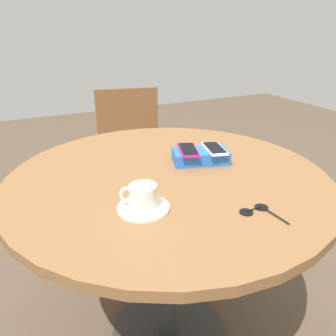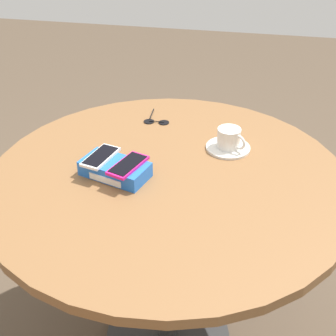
# 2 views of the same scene
# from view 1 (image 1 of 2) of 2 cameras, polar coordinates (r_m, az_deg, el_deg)

# --- Properties ---
(ground_plane) EXTENTS (8.00, 8.00, 0.00)m
(ground_plane) POSITION_cam_1_polar(r_m,az_deg,el_deg) (1.57, 0.00, -26.69)
(ground_plane) COLOR brown
(round_table) EXTENTS (1.07, 1.07, 0.75)m
(round_table) POSITION_cam_1_polar(r_m,az_deg,el_deg) (1.16, 0.00, -6.34)
(round_table) COLOR #2D2D2D
(round_table) RESTS_ON ground_plane
(phone_box) EXTENTS (0.22, 0.15, 0.05)m
(phone_box) POSITION_cam_1_polar(r_m,az_deg,el_deg) (1.19, 5.68, 2.07)
(phone_box) COLOR blue
(phone_box) RESTS_ON round_table
(phone_white) EXTENTS (0.09, 0.14, 0.01)m
(phone_white) POSITION_cam_1_polar(r_m,az_deg,el_deg) (1.19, 8.06, 3.40)
(phone_white) COLOR silver
(phone_white) RESTS_ON phone_box
(phone_magenta) EXTENTS (0.10, 0.15, 0.01)m
(phone_magenta) POSITION_cam_1_polar(r_m,az_deg,el_deg) (1.17, 3.54, 3.19)
(phone_magenta) COLOR #D11975
(phone_magenta) RESTS_ON phone_box
(saucer) EXTENTS (0.14, 0.14, 0.01)m
(saucer) POSITION_cam_1_polar(r_m,az_deg,el_deg) (0.90, -4.29, -6.94)
(saucer) COLOR silver
(saucer) RESTS_ON round_table
(coffee_cup) EXTENTS (0.09, 0.08, 0.06)m
(coffee_cup) POSITION_cam_1_polar(r_m,az_deg,el_deg) (0.88, -4.51, -4.84)
(coffee_cup) COLOR silver
(coffee_cup) RESTS_ON saucer
(sunglasses) EXTENTS (0.09, 0.12, 0.01)m
(sunglasses) POSITION_cam_1_polar(r_m,az_deg,el_deg) (0.92, 15.19, -7.16)
(sunglasses) COLOR black
(sunglasses) RESTS_ON round_table
(chair_near_window) EXTENTS (0.49, 0.49, 0.85)m
(chair_near_window) POSITION_cam_1_polar(r_m,az_deg,el_deg) (2.09, -6.30, 2.15)
(chair_near_window) COLOR brown
(chair_near_window) RESTS_ON ground_plane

